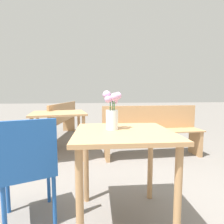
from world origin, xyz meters
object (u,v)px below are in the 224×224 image
at_px(table_front, 123,147).
at_px(bench_middle, 152,129).
at_px(flower_vase, 112,113).
at_px(table_back, 59,119).
at_px(bench_near, 61,119).
at_px(cafe_chair, 29,165).

distance_m(table_front, bench_middle, 1.69).
distance_m(flower_vase, table_back, 1.73).
bearing_deg(bench_middle, bench_near, 141.45).
relative_size(flower_vase, bench_middle, 0.19).
distance_m(flower_vase, bench_near, 2.90).
distance_m(bench_near, bench_middle, 2.16).
relative_size(table_front, flower_vase, 2.51).
bearing_deg(flower_vase, bench_near, 106.42).
height_order(cafe_chair, table_back, cafe_chair).
height_order(table_front, bench_middle, bench_middle).
xyz_separation_m(bench_middle, table_back, (-1.55, 0.16, 0.17)).
bearing_deg(table_front, bench_middle, 61.70).
bearing_deg(bench_near, table_front, -72.45).
distance_m(bench_middle, table_back, 1.57).
bearing_deg(cafe_chair, table_back, 90.65).
bearing_deg(table_back, bench_middle, -5.73).
relative_size(flower_vase, table_back, 0.33).
xyz_separation_m(flower_vase, cafe_chair, (-0.66, -0.01, -0.40)).
distance_m(table_front, cafe_chair, 0.75).
bearing_deg(table_front, table_back, 114.83).
bearing_deg(table_front, cafe_chair, 175.36).
bearing_deg(cafe_chair, bench_near, 93.20).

